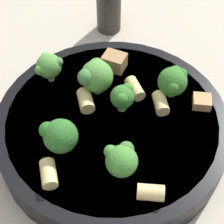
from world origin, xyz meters
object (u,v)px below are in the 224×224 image
at_px(rigatoni_0, 135,88).
at_px(rigatoni_2, 86,101).
at_px(chicken_chunk_0, 202,102).
at_px(chicken_chunk_1, 114,62).
at_px(broccoli_floret_3, 96,76).
at_px(pepper_shaker, 109,4).
at_px(rigatoni_1, 161,103).
at_px(broccoli_floret_1, 121,160).
at_px(rigatoni_4, 49,174).
at_px(broccoli_floret_0, 49,66).
at_px(rigatoni_3, 151,192).
at_px(pasta_bowl, 112,127).
at_px(broccoli_floret_4, 173,81).
at_px(broccoli_floret_2, 123,97).
at_px(broccoli_floret_5, 59,136).

xyz_separation_m(rigatoni_0, rigatoni_2, (-0.05, -0.03, 0.00)).
xyz_separation_m(chicken_chunk_0, chicken_chunk_1, (-0.11, 0.05, 0.00)).
relative_size(broccoli_floret_3, pepper_shaker, 0.49).
xyz_separation_m(rigatoni_0, rigatoni_1, (0.03, -0.02, 0.00)).
height_order(broccoli_floret_1, rigatoni_0, broccoli_floret_1).
distance_m(rigatoni_4, pepper_shaker, 0.29).
xyz_separation_m(rigatoni_2, rigatoni_4, (-0.02, -0.10, -0.00)).
xyz_separation_m(broccoli_floret_0, rigatoni_3, (0.13, -0.14, -0.02)).
distance_m(pasta_bowl, chicken_chunk_1, 0.09).
xyz_separation_m(rigatoni_2, chicken_chunk_1, (0.03, 0.07, 0.00)).
height_order(broccoli_floret_0, broccoli_floret_4, same).
bearing_deg(broccoli_floret_4, rigatoni_3, -97.63).
bearing_deg(chicken_chunk_0, rigatoni_1, -168.99).
bearing_deg(chicken_chunk_1, broccoli_floret_2, -76.16).
bearing_deg(broccoli_floret_3, rigatoni_3, -61.84).
relative_size(rigatoni_3, chicken_chunk_1, 0.95).
distance_m(broccoli_floret_3, rigatoni_2, 0.03).
bearing_deg(rigatoni_3, rigatoni_2, 126.47).
xyz_separation_m(broccoli_floret_5, chicken_chunk_0, (0.15, 0.08, -0.02)).
height_order(broccoli_floret_3, rigatoni_1, broccoli_floret_3).
xyz_separation_m(rigatoni_2, pepper_shaker, (0.00, 0.20, -0.00)).
bearing_deg(broccoli_floret_1, rigatoni_1, 67.59).
xyz_separation_m(pasta_bowl, broccoli_floret_2, (0.01, 0.01, 0.04)).
relative_size(broccoli_floret_0, broccoli_floret_4, 0.94).
height_order(broccoli_floret_5, rigatoni_1, broccoli_floret_5).
relative_size(pasta_bowl, broccoli_floret_5, 6.30).
xyz_separation_m(broccoli_floret_4, rigatoni_1, (-0.01, -0.02, -0.01)).
bearing_deg(broccoli_floret_5, broccoli_floret_4, 39.67).
bearing_deg(broccoli_floret_3, pepper_shaker, 91.92).
relative_size(broccoli_floret_1, broccoli_floret_3, 0.83).
bearing_deg(broccoli_floret_1, chicken_chunk_0, 49.46).
bearing_deg(broccoli_floret_1, rigatoni_0, 87.12).
xyz_separation_m(pasta_bowl, rigatoni_0, (0.02, 0.04, 0.02)).
xyz_separation_m(broccoli_floret_1, pepper_shaker, (-0.05, 0.28, -0.02)).
relative_size(rigatoni_2, rigatoni_4, 0.98).
height_order(rigatoni_1, rigatoni_4, same).
height_order(rigatoni_0, rigatoni_2, rigatoni_2).
bearing_deg(rigatoni_3, pasta_bowl, 117.10).
distance_m(pasta_bowl, rigatoni_3, 0.11).
bearing_deg(broccoli_floret_5, rigatoni_4, -99.08).
distance_m(broccoli_floret_2, broccoli_floret_5, 0.09).
relative_size(broccoli_floret_5, rigatoni_1, 1.55).
bearing_deg(broccoli_floret_3, chicken_chunk_1, 68.08).
height_order(rigatoni_0, rigatoni_1, same).
relative_size(broccoli_floret_0, rigatoni_2, 1.38).
xyz_separation_m(broccoli_floret_2, broccoli_floret_4, (0.05, 0.03, 0.00)).
distance_m(broccoli_floret_1, pepper_shaker, 0.28).
distance_m(rigatoni_1, chicken_chunk_0, 0.05).
xyz_separation_m(broccoli_floret_4, broccoli_floret_5, (-0.11, -0.09, 0.00)).
xyz_separation_m(rigatoni_0, chicken_chunk_1, (-0.03, 0.04, 0.00)).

